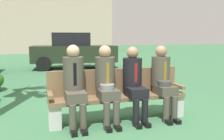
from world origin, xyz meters
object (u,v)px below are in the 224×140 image
seated_man_centerright (134,80)px  park_bench (118,95)px  seated_man_rightmost (163,78)px  seated_man_centerleft (106,81)px  seated_man_leftmost (74,82)px  parked_car_far (74,51)px

seated_man_centerright → park_bench: bearing=153.4°
park_bench → seated_man_rightmost: size_ratio=1.85×
seated_man_centerright → seated_man_rightmost: seated_man_rightmost is taller
park_bench → seated_man_centerright: seated_man_centerright is taller
seated_man_centerright → seated_man_centerleft: bearing=-179.7°
seated_man_leftmost → seated_man_rightmost: bearing=-0.3°
park_bench → seated_man_centerleft: (-0.25, -0.13, 0.30)m
park_bench → parked_car_far: (0.32, 7.45, 0.40)m
seated_man_rightmost → seated_man_centerleft: bearing=179.9°
park_bench → seated_man_leftmost: seated_man_leftmost is taller
seated_man_leftmost → seated_man_rightmost: size_ratio=1.02×
seated_man_rightmost → park_bench: bearing=170.7°
park_bench → seated_man_rightmost: seated_man_rightmost is taller
seated_man_centerleft → parked_car_far: parked_car_far is taller
park_bench → seated_man_centerright: bearing=-26.6°
seated_man_centerleft → seated_man_rightmost: bearing=-0.1°
park_bench → seated_man_centerleft: 0.41m
seated_man_leftmost → seated_man_centerleft: bearing=-0.7°
seated_man_rightmost → parked_car_far: (-0.50, 7.59, 0.11)m
seated_man_centerleft → seated_man_centerright: size_ratio=1.02×
seated_man_leftmost → seated_man_centerright: (1.04, -0.00, -0.02)m
seated_man_centerright → seated_man_rightmost: size_ratio=0.99×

